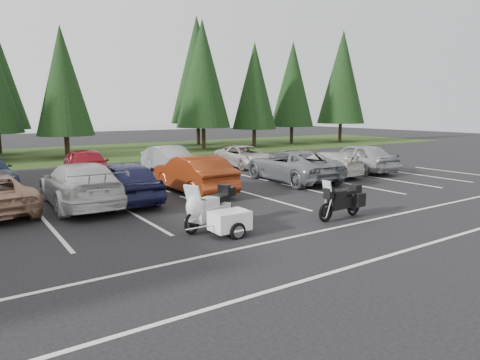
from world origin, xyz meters
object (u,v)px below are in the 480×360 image
car_near_6 (292,166)px  cargo_trailer (230,223)px  adventure_motorcycle (340,198)px  car_far_2 (87,165)px  touring_motorcycle (210,204)px  car_far_4 (245,156)px  car_near_4 (124,181)px  car_near_7 (324,164)px  car_near_5 (193,174)px  car_far_3 (171,159)px  car_near_3 (81,184)px  car_near_8 (358,158)px

car_near_6 → cargo_trailer: size_ratio=3.62×
cargo_trailer → adventure_motorcycle: bearing=-6.6°
car_far_2 → touring_motorcycle: (0.73, -11.10, -0.08)m
car_far_4 → car_near_4: bearing=-145.5°
car_near_7 → car_near_5: bearing=0.2°
car_far_3 → touring_motorcycle: car_far_3 is taller
car_near_5 → touring_motorcycle: (-2.22, -5.25, -0.09)m
car_near_3 → car_near_5: (4.70, 0.01, -0.00)m
car_far_3 → cargo_trailer: 13.10m
car_near_3 → cargo_trailer: bearing=113.6°
touring_motorcycle → adventure_motorcycle: bearing=-43.2°
car_near_8 → car_far_2: bearing=-18.2°
car_near_4 → car_far_2: 6.05m
touring_motorcycle → adventure_motorcycle: 4.34m
touring_motorcycle → cargo_trailer: touring_motorcycle is taller
car_near_3 → cargo_trailer: 6.78m
car_near_8 → adventure_motorcycle: (-8.92, -6.99, -0.15)m
touring_motorcycle → adventure_motorcycle: touring_motorcycle is taller
car_near_3 → car_near_8: (15.49, 0.30, 0.01)m
car_near_8 → car_far_4: size_ratio=1.02×
car_near_5 → car_far_4: bearing=-138.8°
car_far_3 → car_far_4: (4.78, -0.54, -0.07)m
car_near_3 → adventure_motorcycle: 9.37m
car_near_3 → car_near_8: 15.49m
car_near_3 → adventure_motorcycle: car_near_3 is taller
car_near_5 → cargo_trailer: 6.67m
car_near_5 → cargo_trailer: car_near_5 is taller
car_near_7 → car_near_3: bearing=-0.4°
car_near_8 → car_near_4: bearing=5.8°
car_near_5 → car_far_4: size_ratio=1.04×
car_near_5 → adventure_motorcycle: car_near_5 is taller
car_near_7 → cargo_trailer: bearing=31.0°
car_far_2 → car_far_4: bearing=3.3°
car_near_4 → car_near_8: bearing=-176.2°
car_near_4 → cargo_trailer: 6.18m
car_near_3 → car_far_3: car_near_3 is taller
car_far_3 → adventure_motorcycle: bearing=-95.3°
car_near_3 → car_near_8: car_near_8 is taller
car_near_8 → touring_motorcycle: 14.14m
car_near_7 → car_far_4: (-1.49, 5.38, 0.00)m
car_near_5 → car_far_4: car_near_5 is taller
car_near_6 → cargo_trailer: bearing=43.6°
car_near_3 → cargo_trailer: (2.53, -6.28, -0.45)m
car_near_4 → touring_motorcycle: car_near_4 is taller
car_far_3 → car_near_5: bearing=-112.0°
cargo_trailer → touring_motorcycle: bearing=91.8°
car_near_8 → car_far_4: (-4.19, 5.35, -0.16)m
car_near_4 → car_near_7: (11.19, 0.46, -0.14)m
car_near_4 → car_far_3: size_ratio=1.05×
car_near_6 → car_near_7: 2.62m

